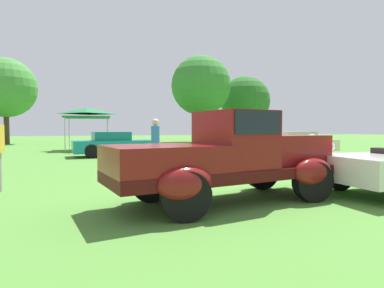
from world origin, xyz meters
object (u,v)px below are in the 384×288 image
(show_car_cream, at_px, (298,143))
(canopy_tent_right_field, at_px, (241,114))
(show_car_teal, at_px, (114,144))
(feature_pickup_truck, at_px, (230,156))
(spectator_between_cars, at_px, (156,143))
(canopy_tent_center_field, at_px, (87,112))

(show_car_cream, distance_m, canopy_tent_right_field, 6.02)
(show_car_teal, relative_size, show_car_cream, 1.05)
(feature_pickup_truck, distance_m, show_car_teal, 11.00)
(show_car_teal, height_order, show_car_cream, same)
(show_car_cream, height_order, spectator_between_cars, spectator_between_cars)
(feature_pickup_truck, xyz_separation_m, canopy_tent_right_field, (7.06, 15.11, 1.56))
(show_car_cream, bearing_deg, show_car_teal, 171.55)
(feature_pickup_truck, xyz_separation_m, show_car_cream, (7.83, 9.43, -0.27))
(spectator_between_cars, xyz_separation_m, canopy_tent_right_field, (7.77, 10.74, 1.51))
(show_car_teal, relative_size, canopy_tent_right_field, 1.27)
(spectator_between_cars, bearing_deg, canopy_tent_right_field, 54.12)
(spectator_between_cars, height_order, canopy_tent_center_field, canopy_tent_center_field)
(show_car_teal, xyz_separation_m, spectator_between_cars, (1.06, -6.48, 0.31))
(show_car_teal, bearing_deg, feature_pickup_truck, -80.74)
(show_car_cream, distance_m, canopy_tent_center_field, 12.97)
(show_car_teal, xyz_separation_m, show_car_cream, (9.60, -1.43, -0.00))
(feature_pickup_truck, relative_size, canopy_tent_center_field, 1.73)
(show_car_cream, relative_size, canopy_tent_right_field, 1.21)
(show_car_cream, bearing_deg, spectator_between_cars, -149.37)
(canopy_tent_right_field, bearing_deg, spectator_between_cars, -125.88)
(show_car_cream, xyz_separation_m, canopy_tent_right_field, (-0.77, 5.68, 1.83))
(spectator_between_cars, relative_size, canopy_tent_right_field, 0.51)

